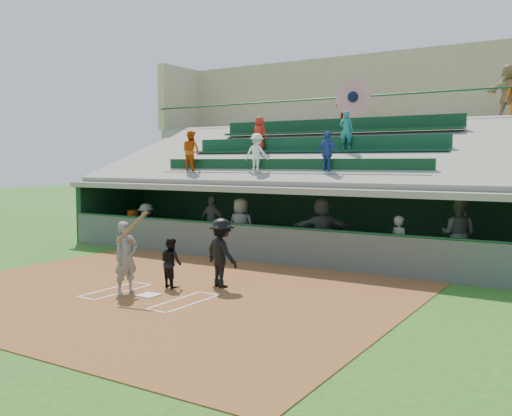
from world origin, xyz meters
The scene contains 21 objects.
ground centered at (0.00, 0.00, 0.00)m, with size 100.00×100.00×0.00m, color #275919.
dirt_slab centered at (0.00, 0.50, 0.01)m, with size 11.00×9.00×0.02m, color brown.
home_plate centered at (0.00, 0.00, 0.04)m, with size 0.43×0.43×0.03m, color silver.
batters_box_chalk centered at (0.00, 0.00, 0.02)m, with size 2.65×1.85×0.01m.
dugout_floor centered at (0.00, 6.75, 0.02)m, with size 16.00×3.50×0.04m, color gray.
concourse_slab centered at (0.00, 13.50, 2.30)m, with size 20.00×3.00×4.60m, color gray.
grandstand centered at (-0.01, 10.51, 2.26)m, with size 20.40×10.40×7.80m.
batter_at_plate centered at (-0.58, -0.10, 0.87)m, with size 0.87×0.75×1.95m.
catcher centered at (-0.15, 0.97, 0.62)m, with size 0.58×0.46×1.20m, color black.
home_umpire centered at (0.87, 1.64, 0.85)m, with size 1.07×0.62×1.66m, color black.
dugout_bench centered at (0.19, 8.04, 0.28)m, with size 16.27×0.49×0.49m, color #996137.
white_table centered at (-6.56, 6.23, 0.43)m, with size 0.88×0.66×0.77m, color silver.
water_cooler centered at (-6.49, 6.28, 1.01)m, with size 0.40×0.40×0.40m, color #D1480C.
dugout_player_a centered at (-4.92, 5.30, 0.81)m, with size 1.00×0.57×1.55m, color #555752.
dugout_player_b centered at (-2.68, 6.16, 0.96)m, with size 1.08×0.45×1.85m, color #565954.
dugout_player_c centered at (-1.18, 5.63, 0.96)m, with size 0.90×0.59×1.85m, color #5E615B.
dugout_player_d centered at (1.34, 6.32, 1.00)m, with size 1.78×0.57×1.92m, color #595A55.
dugout_player_e centered at (4.03, 5.43, 0.82)m, with size 0.57×0.38×1.57m, color #595B56.
dugout_player_f centered at (5.26, 6.81, 1.03)m, with size 0.96×0.75×1.99m, color #5E605B.
concourse_staff_a centered at (-0.68, 12.78, 5.40)m, with size 0.94×0.39×1.60m, color #AC1613.
concourse_staff_c centered at (5.59, 12.73, 5.56)m, with size 1.77×0.56×1.91m, color tan.
Camera 1 is at (8.71, -9.50, 3.05)m, focal length 40.00 mm.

